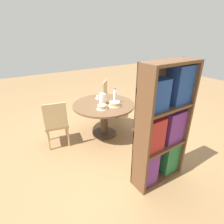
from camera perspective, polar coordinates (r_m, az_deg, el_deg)
ground_plane at (r=3.85m, az=-2.52°, el=-7.10°), size 14.00×14.00×0.00m
dining_table at (r=3.59m, az=-2.68°, el=0.48°), size 1.24×1.24×0.71m
chair_a at (r=3.42m, az=-17.77°, el=-3.40°), size 0.50×0.50×0.92m
chair_b at (r=3.30m, az=12.11°, el=-3.72°), size 0.56×0.56×0.92m
chair_c at (r=4.50m, az=-0.61°, el=4.59°), size 0.59×0.59×0.92m
bookshelf at (r=2.45m, az=16.05°, el=-5.23°), size 0.80×0.28×1.73m
coffee_pot at (r=3.49m, az=-3.16°, el=4.44°), size 0.13×0.13×0.26m
water_bottle at (r=3.54m, az=0.97°, el=4.98°), size 0.07×0.07×0.31m
cake_main at (r=3.41m, az=0.90°, el=2.64°), size 0.24×0.24×0.09m
cake_second at (r=3.27m, az=-3.30°, el=1.60°), size 0.20×0.20×0.08m
cup_a at (r=3.82m, az=-4.69°, el=4.80°), size 0.11×0.11×0.07m
cup_b at (r=3.78m, az=-2.54°, el=4.65°), size 0.11×0.11×0.07m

